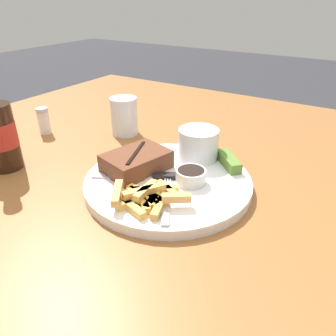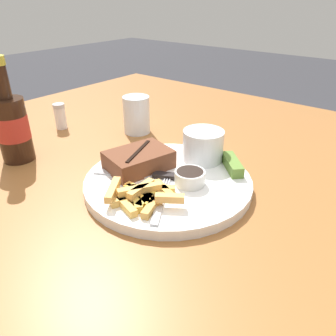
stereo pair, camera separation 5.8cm
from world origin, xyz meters
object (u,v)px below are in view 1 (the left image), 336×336
(knife_utensil, at_px, (147,177))
(drinking_glass, at_px, (124,116))
(fork_utensil, at_px, (166,202))
(dinner_plate, at_px, (168,182))
(pickle_spear, at_px, (229,161))
(salt_shaker, at_px, (44,121))
(dipping_sauce_cup, at_px, (191,176))
(coleslaw_cup, at_px, (198,142))
(steak_portion, at_px, (136,161))

(knife_utensil, distance_m, drinking_glass, 0.26)
(fork_utensil, bearing_deg, knife_utensil, 26.03)
(fork_utensil, distance_m, drinking_glass, 0.35)
(dinner_plate, xyz_separation_m, fork_utensil, (-0.07, -0.04, 0.01))
(pickle_spear, distance_m, salt_shaker, 0.47)
(knife_utensil, relative_size, salt_shaker, 2.36)
(dinner_plate, relative_size, dipping_sauce_cup, 5.66)
(drinking_glass, bearing_deg, coleslaw_cup, -103.64)
(fork_utensil, relative_size, drinking_glass, 1.34)
(steak_portion, distance_m, drinking_glass, 0.23)
(salt_shaker, bearing_deg, pickle_spear, -84.06)
(dinner_plate, distance_m, dipping_sauce_cup, 0.05)
(drinking_glass, bearing_deg, salt_shaker, 121.36)
(coleslaw_cup, relative_size, salt_shaker, 1.22)
(dinner_plate, height_order, fork_utensil, fork_utensil)
(coleslaw_cup, relative_size, knife_utensil, 0.52)
(dinner_plate, xyz_separation_m, dipping_sauce_cup, (0.01, -0.04, 0.02))
(dinner_plate, height_order, steak_portion, steak_portion)
(drinking_glass, bearing_deg, fork_utensil, -130.32)
(dipping_sauce_cup, relative_size, knife_utensil, 0.34)
(coleslaw_cup, relative_size, pickle_spear, 1.15)
(dinner_plate, bearing_deg, steak_portion, 94.56)
(coleslaw_cup, xyz_separation_m, fork_utensil, (-0.17, -0.03, -0.03))
(steak_portion, bearing_deg, fork_utensil, -120.70)
(steak_portion, height_order, dipping_sauce_cup, steak_portion)
(drinking_glass, height_order, salt_shaker, drinking_glass)
(pickle_spear, height_order, fork_utensil, pickle_spear)
(steak_portion, xyz_separation_m, pickle_spear, (0.11, -0.14, -0.01))
(steak_portion, xyz_separation_m, dipping_sauce_cup, (0.01, -0.11, -0.00))
(dipping_sauce_cup, xyz_separation_m, pickle_spear, (0.09, -0.03, -0.00))
(fork_utensil, bearing_deg, steak_portion, 28.96)
(fork_utensil, xyz_separation_m, drinking_glass, (0.22, 0.26, 0.03))
(drinking_glass, bearing_deg, knife_utensil, -132.51)
(dinner_plate, height_order, drinking_glass, drinking_glass)
(pickle_spear, bearing_deg, coleslaw_cup, 91.12)
(steak_portion, bearing_deg, dipping_sauce_cup, -83.32)
(salt_shaker, bearing_deg, knife_utensil, -101.37)
(dipping_sauce_cup, xyz_separation_m, salt_shaker, (0.05, 0.44, 0.00))
(dipping_sauce_cup, bearing_deg, fork_utensil, 178.24)
(dipping_sauce_cup, bearing_deg, dinner_plate, 99.96)
(dipping_sauce_cup, height_order, knife_utensil, dipping_sauce_cup)
(coleslaw_cup, bearing_deg, drinking_glass, 76.36)
(dipping_sauce_cup, distance_m, knife_utensil, 0.08)
(dipping_sauce_cup, height_order, fork_utensil, dipping_sauce_cup)
(pickle_spear, xyz_separation_m, salt_shaker, (-0.05, 0.47, 0.00))
(steak_portion, distance_m, fork_utensil, 0.12)
(coleslaw_cup, bearing_deg, pickle_spear, -88.88)
(dipping_sauce_cup, xyz_separation_m, knife_utensil, (-0.03, 0.07, -0.01))
(dipping_sauce_cup, distance_m, salt_shaker, 0.44)
(coleslaw_cup, distance_m, knife_utensil, 0.13)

